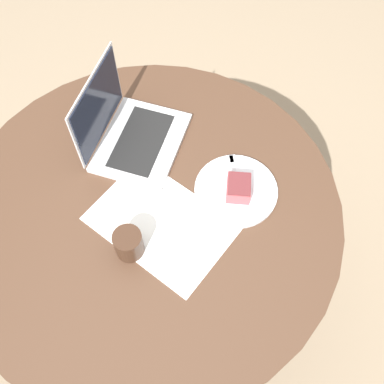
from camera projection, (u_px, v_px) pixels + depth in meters
name	position (u px, v px, depth m)	size (l,w,h in m)	color
ground_plane	(162.00, 287.00, 1.99)	(12.00, 12.00, 0.00)	gray
dining_table	(151.00, 228.00, 1.46)	(1.15, 1.15, 0.76)	#4C3323
paper_document	(161.00, 223.00, 1.30)	(0.45, 0.36, 0.00)	white
plate	(236.00, 190.00, 1.35)	(0.25, 0.25, 0.01)	silver
cake_slice	(239.00, 188.00, 1.32)	(0.09, 0.10, 0.05)	#B74C51
fork	(234.00, 173.00, 1.37)	(0.10, 0.16, 0.00)	silver
coffee_glass	(129.00, 244.00, 1.22)	(0.08, 0.08, 0.09)	#3D2619
laptop	(130.00, 133.00, 1.41)	(0.27, 0.32, 0.25)	silver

